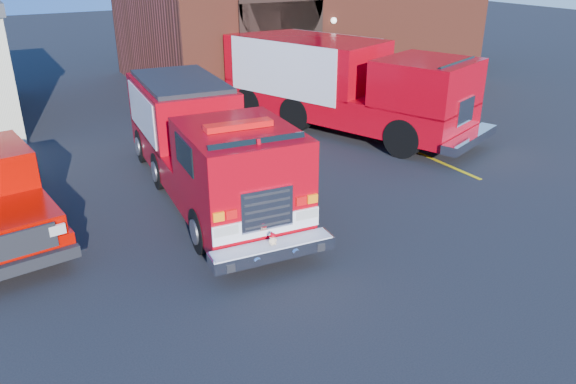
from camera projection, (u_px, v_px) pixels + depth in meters
ground at (262, 226)px, 12.90m from camera, size 100.00×100.00×0.00m
parking_stripe_near at (442, 163)px, 16.63m from camera, size 0.12×3.00×0.01m
parking_stripe_mid at (379, 136)px, 19.02m from camera, size 0.12×3.00×0.01m
parking_stripe_far at (330, 115)px, 21.41m from camera, size 0.12×3.00×0.01m
fire_engine at (205, 144)px, 14.01m from camera, size 3.05×8.67×2.62m
secondary_truck at (342, 82)px, 19.14m from camera, size 5.93×9.63×2.99m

